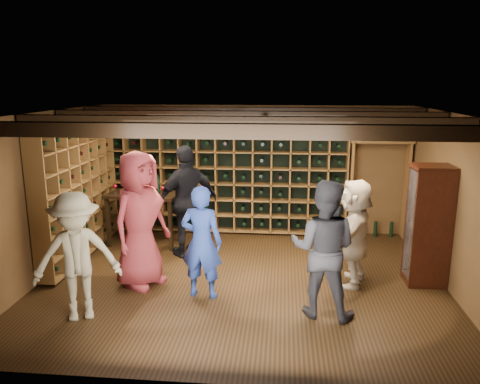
# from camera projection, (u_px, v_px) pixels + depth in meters

# --- Properties ---
(ground) EXTENTS (6.00, 6.00, 0.00)m
(ground) POSITION_uv_depth(u_px,v_px,m) (241.00, 281.00, 7.07)
(ground) COLOR black
(ground) RESTS_ON ground
(room_shell) EXTENTS (6.00, 6.00, 6.00)m
(room_shell) POSITION_uv_depth(u_px,v_px,m) (242.00, 119.00, 6.56)
(room_shell) COLOR brown
(room_shell) RESTS_ON ground
(wine_rack_back) EXTENTS (4.65, 0.30, 2.20)m
(wine_rack_back) POSITION_uv_depth(u_px,v_px,m) (226.00, 176.00, 9.11)
(wine_rack_back) COLOR brown
(wine_rack_back) RESTS_ON ground
(wine_rack_left) EXTENTS (0.30, 2.65, 2.20)m
(wine_rack_left) POSITION_uv_depth(u_px,v_px,m) (79.00, 190.00, 7.86)
(wine_rack_left) COLOR brown
(wine_rack_left) RESTS_ON ground
(crate_shelf) EXTENTS (1.20, 0.32, 2.07)m
(crate_shelf) POSITION_uv_depth(u_px,v_px,m) (381.00, 157.00, 8.74)
(crate_shelf) COLOR brown
(crate_shelf) RESTS_ON ground
(display_cabinet) EXTENTS (0.55, 0.50, 1.75)m
(display_cabinet) POSITION_uv_depth(u_px,v_px,m) (428.00, 228.00, 6.82)
(display_cabinet) COLOR #33120A
(display_cabinet) RESTS_ON ground
(man_blue_shirt) EXTENTS (0.62, 0.45, 1.59)m
(man_blue_shirt) POSITION_uv_depth(u_px,v_px,m) (202.00, 242.00, 6.39)
(man_blue_shirt) COLOR navy
(man_blue_shirt) RESTS_ON ground
(man_grey_suit) EXTENTS (1.00, 0.86, 1.77)m
(man_grey_suit) POSITION_uv_depth(u_px,v_px,m) (323.00, 249.00, 5.87)
(man_grey_suit) COLOR black
(man_grey_suit) RESTS_ON ground
(guest_red_floral) EXTENTS (1.00, 1.16, 2.00)m
(guest_red_floral) POSITION_uv_depth(u_px,v_px,m) (140.00, 219.00, 6.73)
(guest_red_floral) COLOR maroon
(guest_red_floral) RESTS_ON ground
(guest_woman_black) EXTENTS (1.16, 1.07, 1.91)m
(guest_woman_black) POSITION_uv_depth(u_px,v_px,m) (187.00, 202.00, 7.91)
(guest_woman_black) COLOR black
(guest_woman_black) RESTS_ON ground
(guest_khaki) EXTENTS (1.21, 0.97, 1.64)m
(guest_khaki) POSITION_uv_depth(u_px,v_px,m) (77.00, 257.00, 5.78)
(guest_khaki) COLOR #82785A
(guest_khaki) RESTS_ON ground
(guest_beige) EXTENTS (0.91, 1.54, 1.59)m
(guest_beige) POSITION_uv_depth(u_px,v_px,m) (355.00, 232.00, 6.80)
(guest_beige) COLOR #C0AC8D
(guest_beige) RESTS_ON ground
(tasting_table) EXTENTS (1.33, 0.74, 1.24)m
(tasting_table) POSITION_uv_depth(u_px,v_px,m) (143.00, 200.00, 8.49)
(tasting_table) COLOR black
(tasting_table) RESTS_ON ground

